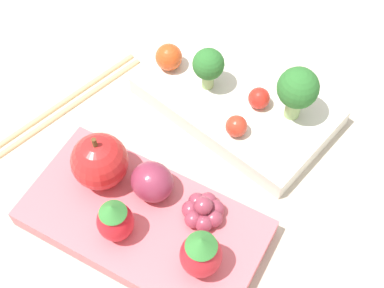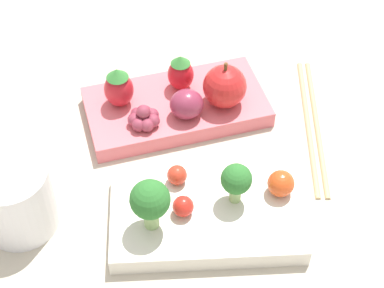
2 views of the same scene
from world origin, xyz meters
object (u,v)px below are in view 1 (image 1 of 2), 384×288
broccoli_floret_0 (298,89)px  broccoli_floret_1 (208,65)px  plum (157,185)px  cherry_tomato_2 (236,126)px  bento_box_savoury (233,99)px  grape_cluster (203,211)px  cherry_tomato_1 (259,98)px  chopsticks_pair (54,112)px  cherry_tomato_0 (169,57)px  bento_box_fruit (144,223)px  strawberry_0 (113,219)px  apple (100,161)px  strawberry_1 (201,254)px

broccoli_floret_0 → broccoli_floret_1: size_ratio=1.25×
broccoli_floret_0 → plum: size_ratio=1.56×
broccoli_floret_1 → cherry_tomato_2: size_ratio=2.30×
broccoli_floret_0 → cherry_tomato_2: bearing=-122.6°
bento_box_savoury → grape_cluster: 0.14m
cherry_tomato_1 → plum: 0.13m
grape_cluster → chopsticks_pair: grape_cluster is taller
grape_cluster → cherry_tomato_0: bearing=137.0°
cherry_tomato_1 → chopsticks_pair: size_ratio=0.10×
bento_box_fruit → chopsticks_pair: bearing=164.0°
strawberry_0 → grape_cluster: bearing=46.5°
broccoli_floret_1 → bento_box_fruit: bearing=-75.4°
cherry_tomato_0 → cherry_tomato_1: bearing=6.3°
bento_box_savoury → cherry_tomato_0: cherry_tomato_0 is taller
apple → cherry_tomato_2: bearing=57.5°
bento_box_fruit → apple: bearing=168.4°
bento_box_savoury → grape_cluster: (0.05, -0.12, 0.02)m
cherry_tomato_2 → grape_cluster: bearing=-74.2°
bento_box_savoury → cherry_tomato_1: (0.03, 0.00, 0.02)m
broccoli_floret_1 → chopsticks_pair: size_ratio=0.22×
broccoli_floret_1 → strawberry_1: bearing=-56.6°
bento_box_fruit → cherry_tomato_1: (0.01, 0.16, 0.02)m
cherry_tomato_2 → cherry_tomato_1: bearing=90.8°
apple → strawberry_0: bearing=-37.8°
plum → strawberry_1: bearing=-24.2°
plum → apple: bearing=-164.5°
cherry_tomato_1 → chopsticks_pair: 0.20m
bento_box_savoury → bento_box_fruit: same height
broccoli_floret_0 → cherry_tomato_2: 0.06m
broccoli_floret_0 → grape_cluster: size_ratio=1.63×
broccoli_floret_0 → broccoli_floret_1: broccoli_floret_0 is taller
apple → strawberry_0: apple is taller
bento_box_fruit → broccoli_floret_0: (0.05, 0.17, 0.05)m
strawberry_1 → grape_cluster: size_ratio=1.42×
bento_box_fruit → strawberry_1: 0.07m
plum → grape_cluster: (0.04, 0.01, -0.01)m
broccoli_floret_1 → strawberry_1: 0.18m
strawberry_1 → broccoli_floret_1: bearing=123.4°
cherry_tomato_1 → strawberry_1: strawberry_1 is taller
cherry_tomato_2 → strawberry_1: 0.13m
apple → strawberry_1: 0.12m
bento_box_savoury → chopsticks_pair: bento_box_savoury is taller
cherry_tomato_2 → strawberry_0: (-0.03, -0.14, 0.01)m
bento_box_savoury → bento_box_fruit: size_ratio=0.92×
chopsticks_pair → bento_box_fruit: bearing=-16.0°
apple → plum: 0.05m
broccoli_floret_1 → cherry_tomato_1: bearing=9.4°
broccoli_floret_1 → strawberry_0: bearing=-80.8°
strawberry_1 → strawberry_0: bearing=-167.4°
bento_box_fruit → cherry_tomato_2: 0.12m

